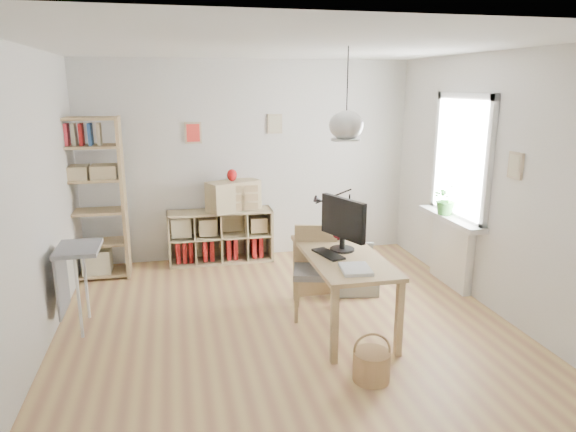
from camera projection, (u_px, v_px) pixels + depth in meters
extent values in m
plane|color=tan|center=(285.00, 323.00, 5.25)|extent=(4.50, 4.50, 0.00)
plane|color=white|center=(250.00, 161.00, 7.04)|extent=(4.50, 0.00, 4.50)
plane|color=white|center=(373.00, 277.00, 2.79)|extent=(4.50, 0.00, 4.50)
plane|color=white|center=(31.00, 206.00, 4.43)|extent=(0.00, 4.50, 4.50)
plane|color=white|center=(493.00, 184.00, 5.39)|extent=(0.00, 4.50, 4.50)
plane|color=white|center=(284.00, 46.00, 4.58)|extent=(4.50, 4.50, 0.00)
cylinder|color=black|center=(347.00, 85.00, 4.64)|extent=(0.01, 0.01, 0.68)
ellipsoid|color=white|center=(346.00, 125.00, 4.73)|extent=(0.32, 0.32, 0.27)
cube|color=white|center=(463.00, 158.00, 5.90)|extent=(0.03, 1.00, 1.30)
cube|color=white|center=(489.00, 165.00, 5.39)|extent=(0.06, 0.08, 1.46)
cube|color=white|center=(438.00, 152.00, 6.41)|extent=(0.06, 0.08, 1.46)
cube|color=white|center=(466.00, 96.00, 5.73)|extent=(0.06, 1.16, 0.08)
cube|color=white|center=(456.00, 216.00, 6.07)|extent=(0.06, 1.16, 0.08)
cube|color=white|center=(451.00, 253.00, 6.18)|extent=(0.10, 0.80, 0.80)
cube|color=white|center=(450.00, 218.00, 6.06)|extent=(0.22, 1.20, 0.06)
cube|color=tan|center=(343.00, 256.00, 5.04)|extent=(0.70, 1.50, 0.04)
cube|color=tan|center=(334.00, 326.00, 4.41)|extent=(0.06, 0.06, 0.71)
cube|color=tan|center=(296.00, 270.00, 5.73)|extent=(0.06, 0.06, 0.71)
cube|color=tan|center=(399.00, 319.00, 4.54)|extent=(0.06, 0.06, 0.71)
cube|color=tan|center=(347.00, 266.00, 5.86)|extent=(0.06, 0.06, 0.71)
cube|color=#CDB387|center=(222.00, 260.00, 7.07)|extent=(1.40, 0.38, 0.03)
cube|color=#CDB387|center=(220.00, 212.00, 6.90)|extent=(1.40, 0.38, 0.03)
cube|color=#CDB387|center=(169.00, 240.00, 6.84)|extent=(0.03, 0.38, 0.72)
cube|color=#CDB387|center=(270.00, 233.00, 7.14)|extent=(0.03, 0.38, 0.72)
cube|color=#CDB387|center=(219.00, 233.00, 7.16)|extent=(1.40, 0.02, 0.72)
cube|color=maroon|center=(178.00, 251.00, 6.93)|extent=(0.06, 0.26, 0.30)
cube|color=maroon|center=(185.00, 250.00, 6.95)|extent=(0.05, 0.26, 0.30)
cube|color=maroon|center=(191.00, 250.00, 6.96)|extent=(0.05, 0.26, 0.30)
cube|color=maroon|center=(205.00, 249.00, 7.00)|extent=(0.05, 0.26, 0.30)
cube|color=maroon|center=(211.00, 248.00, 7.02)|extent=(0.05, 0.26, 0.30)
cube|color=maroon|center=(228.00, 247.00, 7.07)|extent=(0.06, 0.26, 0.30)
cube|color=maroon|center=(235.00, 247.00, 7.09)|extent=(0.06, 0.26, 0.30)
cube|color=maroon|center=(253.00, 246.00, 7.15)|extent=(0.06, 0.26, 0.30)
cube|color=maroon|center=(260.00, 245.00, 7.17)|extent=(0.05, 0.26, 0.30)
cube|color=tan|center=(58.00, 201.00, 6.19)|extent=(0.04, 0.38, 2.00)
cube|color=tan|center=(124.00, 198.00, 6.35)|extent=(0.04, 0.38, 2.00)
cube|color=tan|center=(98.00, 273.00, 6.50)|extent=(0.76, 0.38, 0.03)
cube|color=tan|center=(96.00, 243.00, 6.40)|extent=(0.76, 0.38, 0.03)
cube|color=tan|center=(92.00, 212.00, 6.30)|extent=(0.76, 0.38, 0.03)
cube|color=tan|center=(89.00, 180.00, 6.21)|extent=(0.76, 0.38, 0.03)
cube|color=tan|center=(86.00, 147.00, 6.11)|extent=(0.76, 0.38, 0.03)
cube|color=tan|center=(83.00, 118.00, 6.02)|extent=(0.76, 0.38, 0.03)
cube|color=#274F8F|center=(60.00, 135.00, 6.01)|extent=(0.04, 0.18, 0.26)
cube|color=maroon|center=(67.00, 135.00, 6.03)|extent=(0.04, 0.18, 0.26)
cube|color=beige|center=(74.00, 135.00, 6.05)|extent=(0.04, 0.18, 0.26)
cube|color=maroon|center=(81.00, 134.00, 6.06)|extent=(0.04, 0.18, 0.26)
cube|color=#274F8F|center=(90.00, 134.00, 6.08)|extent=(0.04, 0.18, 0.26)
cube|color=beige|center=(99.00, 134.00, 6.10)|extent=(0.04, 0.18, 0.26)
cube|color=#97979A|center=(78.00, 248.00, 4.95)|extent=(0.40, 0.55, 0.04)
cylinder|color=white|center=(79.00, 298.00, 4.85)|extent=(0.03, 0.03, 0.82)
cylinder|color=white|center=(86.00, 281.00, 5.26)|extent=(0.03, 0.03, 0.82)
cube|color=#97979A|center=(62.00, 282.00, 5.00)|extent=(0.02, 0.50, 0.62)
cube|color=#97979A|center=(316.00, 271.00, 5.32)|extent=(0.55, 0.55, 0.06)
cube|color=tan|center=(296.00, 302.00, 5.21)|extent=(0.05, 0.05, 0.45)
cube|color=tan|center=(297.00, 287.00, 5.58)|extent=(0.05, 0.05, 0.45)
cube|color=tan|center=(335.00, 302.00, 5.19)|extent=(0.05, 0.05, 0.45)
cube|color=tan|center=(333.00, 288.00, 5.56)|extent=(0.05, 0.05, 0.45)
cube|color=tan|center=(316.00, 244.00, 5.46)|extent=(0.45, 0.15, 0.41)
cylinder|color=#AC804D|center=(371.00, 366.00, 4.21)|extent=(0.30, 0.30, 0.25)
torus|color=#AC804D|center=(372.00, 350.00, 4.17)|extent=(0.31, 0.09, 0.31)
cube|color=silver|center=(355.00, 292.00, 6.02)|extent=(0.56, 0.43, 0.02)
cube|color=silver|center=(334.00, 282.00, 5.98)|extent=(0.08, 0.35, 0.26)
cube|color=silver|center=(376.00, 282.00, 6.00)|extent=(0.08, 0.35, 0.26)
cube|color=silver|center=(357.00, 287.00, 5.83)|extent=(0.50, 0.11, 0.26)
cube|color=silver|center=(353.00, 277.00, 6.15)|extent=(0.50, 0.11, 0.26)
cube|color=silver|center=(351.00, 253.00, 6.23)|extent=(0.53, 0.25, 0.33)
sphere|color=gold|center=(345.00, 279.00, 5.92)|extent=(0.11, 0.11, 0.11)
sphere|color=#176CA7|center=(362.00, 276.00, 6.02)|extent=(0.11, 0.11, 0.11)
sphere|color=#B05B16|center=(354.00, 278.00, 5.96)|extent=(0.11, 0.11, 0.11)
sphere|color=#439235|center=(368.00, 279.00, 5.91)|extent=(0.11, 0.11, 0.11)
cylinder|color=black|center=(342.00, 249.00, 5.15)|extent=(0.25, 0.25, 0.02)
cylinder|color=black|center=(342.00, 243.00, 5.13)|extent=(0.06, 0.06, 0.11)
cube|color=black|center=(343.00, 218.00, 5.07)|extent=(0.28, 0.59, 0.40)
cube|color=black|center=(328.00, 254.00, 5.01)|extent=(0.25, 0.42, 0.02)
cylinder|color=black|center=(348.00, 233.00, 5.66)|extent=(0.07, 0.07, 0.04)
cylinder|color=black|center=(349.00, 214.00, 5.60)|extent=(0.02, 0.02, 0.44)
cone|color=black|center=(319.00, 200.00, 5.38)|extent=(0.11, 0.08, 0.10)
sphere|color=#4E0A0D|center=(337.00, 233.00, 5.47)|extent=(0.17, 0.17, 0.17)
cube|color=white|center=(356.00, 269.00, 4.58)|extent=(0.29, 0.35, 0.03)
cube|color=#CDB387|center=(233.00, 196.00, 6.89)|extent=(0.76, 0.57, 0.40)
ellipsoid|color=maroon|center=(232.00, 175.00, 6.82)|extent=(0.14, 0.14, 0.16)
imported|color=#2C6927|center=(447.00, 199.00, 6.09)|extent=(0.35, 0.30, 0.38)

